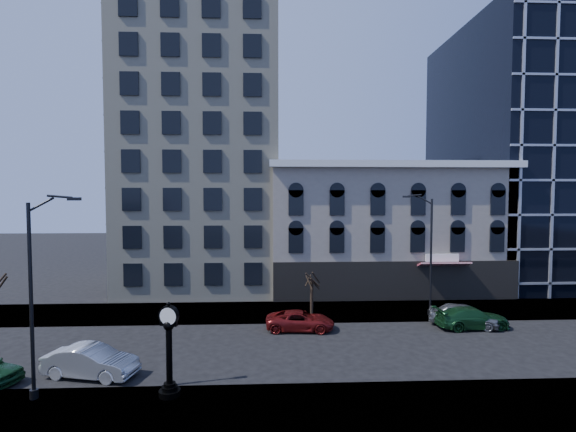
{
  "coord_description": "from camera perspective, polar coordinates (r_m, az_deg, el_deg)",
  "views": [
    {
      "loc": [
        0.7,
        -25.22,
        9.49
      ],
      "look_at": [
        2.0,
        4.0,
        8.0
      ],
      "focal_mm": 26.0,
      "sensor_mm": 36.0,
      "label": 1
    }
  ],
  "objects": [
    {
      "name": "victorian_row",
      "position": [
        42.78,
        12.79,
        -1.84
      ],
      "size": [
        22.6,
        11.19,
        12.5
      ],
      "color": "gray",
      "rests_on": "ground"
    },
    {
      "name": "car_far_b",
      "position": [
        33.21,
        23.82,
        -12.6
      ],
      "size": [
        5.24,
        2.33,
        1.5
      ],
      "primitive_type": "imported",
      "rotation": [
        0.0,
        0.0,
        1.62
      ],
      "color": "#143F1E",
      "rests_on": "ground"
    },
    {
      "name": "street_lamp_far",
      "position": [
        33.89,
        17.86,
        -0.83
      ],
      "size": [
        2.44,
        0.87,
        9.59
      ],
      "rotation": [
        0.0,
        0.0,
        2.89
      ],
      "color": "black",
      "rests_on": "sidewalk_far"
    },
    {
      "name": "car_far_a",
      "position": [
        30.15,
        1.67,
        -14.11
      ],
      "size": [
        4.93,
        2.54,
        1.33
      ],
      "primitive_type": "imported",
      "rotation": [
        0.0,
        0.0,
        1.5
      ],
      "color": "maroon",
      "rests_on": "ground"
    },
    {
      "name": "street_lamp_near",
      "position": [
        21.98,
        -30.14,
        -3.13
      ],
      "size": [
        2.45,
        0.77,
        9.55
      ],
      "rotation": [
        0.0,
        0.0,
        0.21
      ],
      "color": "black",
      "rests_on": "sidewalk_near"
    },
    {
      "name": "car_far_c",
      "position": [
        33.43,
        22.88,
        -12.37
      ],
      "size": [
        5.12,
        3.66,
        1.62
      ],
      "primitive_type": "imported",
      "rotation": [
        0.0,
        0.0,
        1.16
      ],
      "color": "#595B60",
      "rests_on": "ground"
    },
    {
      "name": "street_clock",
      "position": [
        21.11,
        -15.94,
        -17.62
      ],
      "size": [
        1.0,
        1.0,
        4.43
      ],
      "rotation": [
        0.0,
        0.0,
        -0.24
      ],
      "color": "black",
      "rests_on": "sidewalk_near"
    },
    {
      "name": "bare_tree_far",
      "position": [
        33.03,
        3.27,
        -7.96
      ],
      "size": [
        2.43,
        2.43,
        4.18
      ],
      "color": "black",
      "rests_on": "sidewalk_far"
    },
    {
      "name": "car_near_b",
      "position": [
        25.21,
        -25.35,
        -17.54
      ],
      "size": [
        5.08,
        2.69,
        1.59
      ],
      "primitive_type": "imported",
      "rotation": [
        0.0,
        0.0,
        1.35
      ],
      "color": "#A5A8AD",
      "rests_on": "ground"
    },
    {
      "name": "sidewalk_near",
      "position": [
        19.65,
        -4.75,
        -25.77
      ],
      "size": [
        160.0,
        6.0,
        0.12
      ],
      "primitive_type": "cube",
      "color": "gray",
      "rests_on": "ground"
    },
    {
      "name": "ground",
      "position": [
        26.96,
        -4.06,
        -17.7
      ],
      "size": [
        160.0,
        160.0,
        0.0
      ],
      "primitive_type": "plane",
      "color": "black",
      "rests_on": "ground"
    },
    {
      "name": "sidewalk_far",
      "position": [
        34.54,
        -3.71,
        -12.93
      ],
      "size": [
        160.0,
        6.0,
        0.12
      ],
      "primitive_type": "cube",
      "color": "gray",
      "rests_on": "ground"
    },
    {
      "name": "cream_tower",
      "position": [
        45.7,
        -11.47,
        15.28
      ],
      "size": [
        15.9,
        15.4,
        42.5
      ],
      "color": "beige",
      "rests_on": "ground"
    },
    {
      "name": "glass_office",
      "position": [
        55.93,
        31.77,
        7.1
      ],
      "size": [
        20.0,
        20.15,
        28.0
      ],
      "color": "black",
      "rests_on": "ground"
    }
  ]
}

